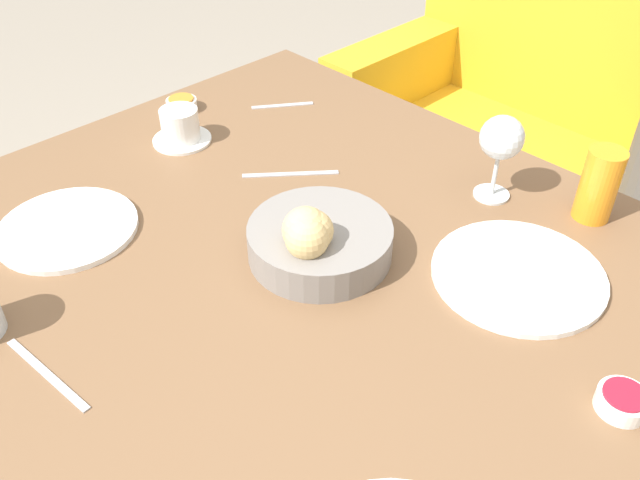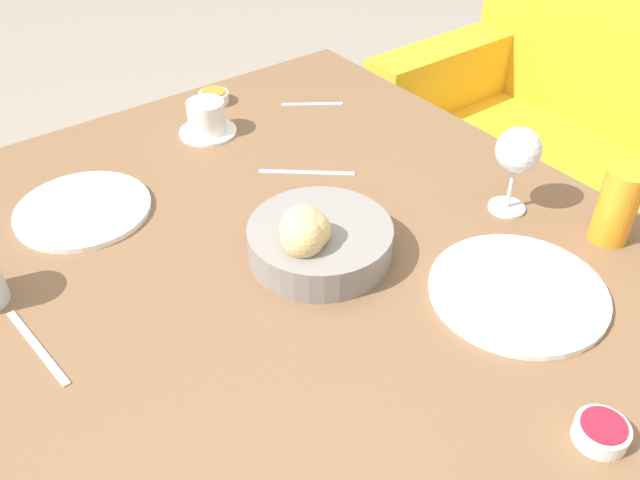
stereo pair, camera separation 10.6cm
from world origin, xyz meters
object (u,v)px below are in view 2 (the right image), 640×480
jam_bowl_honey (214,97)px  fork_silver (307,173)px  bread_basket (317,239)px  juice_glass (617,206)px  coffee_cup (207,119)px  plate_far_center (518,291)px  spoon_coffee (312,104)px  plate_near_left (83,210)px  jam_bowl_berry (601,432)px  knife_silver (37,347)px  wine_glass (518,153)px

jam_bowl_honey → fork_silver: 0.35m
bread_basket → juice_glass: juice_glass is taller
coffee_cup → jam_bowl_honey: bearing=144.7°
plate_far_center → spoon_coffee: plate_far_center is taller
plate_near_left → juice_glass: 0.89m
spoon_coffee → plate_near_left: bearing=-81.4°
coffee_cup → spoon_coffee: (0.03, 0.24, -0.03)m
jam_bowl_honey → fork_silver: size_ratio=0.45×
jam_bowl_honey → spoon_coffee: size_ratio=0.56×
jam_bowl_honey → coffee_cup: bearing=-35.3°
fork_silver → bread_basket: bearing=-32.5°
coffee_cup → jam_bowl_berry: (0.92, 0.01, -0.02)m
juice_glass → jam_bowl_berry: juice_glass is taller
fork_silver → spoon_coffee: same height
juice_glass → fork_silver: bearing=-148.4°
bread_basket → fork_silver: (-0.21, 0.13, -0.04)m
bread_basket → plate_near_left: bearing=-144.1°
jam_bowl_berry → jam_bowl_honey: (-1.04, 0.07, 0.00)m
plate_far_center → spoon_coffee: (-0.67, 0.12, -0.00)m
plate_far_center → coffee_cup: size_ratio=2.26×
jam_bowl_honey → spoon_coffee: jam_bowl_honey is taller
coffee_cup → knife_silver: coffee_cup is taller
bread_basket → plate_far_center: bearing=37.6°
plate_far_center → jam_bowl_berry: size_ratio=4.04×
juice_glass → knife_silver: size_ratio=0.71×
juice_glass → coffee_cup: size_ratio=1.10×
jam_bowl_berry → jam_bowl_honey: same height
wine_glass → jam_bowl_berry: size_ratio=2.38×
jam_bowl_honey → spoon_coffee: bearing=50.2°
spoon_coffee → fork_silver: bearing=-38.6°
wine_glass → jam_bowl_berry: wine_glass is taller
plate_far_center → spoon_coffee: 0.68m
bread_basket → fork_silver: 0.25m
knife_silver → spoon_coffee: bearing=115.7°
plate_near_left → fork_silver: bearing=70.9°
bread_basket → fork_silver: size_ratio=1.58×
coffee_cup → jam_bowl_berry: 0.92m
plate_near_left → coffee_cup: size_ratio=1.98×
plate_near_left → knife_silver: (0.26, -0.17, -0.00)m
juice_glass → spoon_coffee: juice_glass is taller
plate_far_center → juice_glass: size_ratio=2.06×
fork_silver → spoon_coffee: 0.28m
bread_basket → juice_glass: (0.24, 0.41, 0.02)m
bread_basket → plate_far_center: 0.31m
spoon_coffee → plate_far_center: bearing=-9.9°
knife_silver → plate_near_left: bearing=147.2°
bread_basket → plate_near_left: size_ratio=0.99×
plate_far_center → coffee_cup: coffee_cup is taller
bread_basket → wine_glass: (0.09, 0.34, 0.07)m
plate_near_left → spoon_coffee: (-0.08, 0.55, -0.00)m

